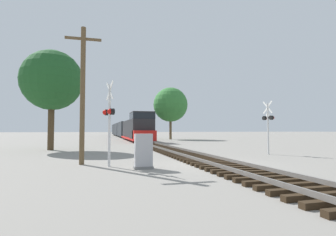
% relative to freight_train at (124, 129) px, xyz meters
% --- Properties ---
extents(ground_plane, '(400.00, 400.00, 0.00)m').
position_rel_freight_train_xyz_m(ground_plane, '(0.00, -50.49, -1.83)').
color(ground_plane, gray).
extents(rail_track_bed, '(2.60, 160.00, 0.31)m').
position_rel_freight_train_xyz_m(rail_track_bed, '(0.00, -50.49, -1.70)').
color(rail_track_bed, black).
rests_on(rail_track_bed, ground).
extents(freight_train, '(2.97, 62.19, 4.17)m').
position_rel_freight_train_xyz_m(freight_train, '(0.00, 0.00, 0.00)').
color(freight_train, '#232326').
rests_on(freight_train, ground).
extents(crossing_signal_near, '(0.56, 1.01, 4.10)m').
position_rel_freight_train_xyz_m(crossing_signal_near, '(-5.17, -50.07, 0.57)').
color(crossing_signal_near, silver).
rests_on(crossing_signal_near, ground).
extents(crossing_signal_far, '(0.41, 1.01, 3.82)m').
position_rel_freight_train_xyz_m(crossing_signal_far, '(6.05, -46.62, 0.51)').
color(crossing_signal_far, silver).
rests_on(crossing_signal_far, ground).
extents(relay_cabinet, '(0.86, 0.51, 1.57)m').
position_rel_freight_train_xyz_m(relay_cabinet, '(-3.68, -51.15, -1.06)').
color(relay_cabinet, slate).
rests_on(relay_cabinet, ground).
extents(utility_pole, '(1.80, 0.25, 7.02)m').
position_rel_freight_train_xyz_m(utility_pole, '(-6.46, -48.97, 1.84)').
color(utility_pole, brown).
rests_on(utility_pole, ground).
extents(tree_far_right, '(5.24, 5.24, 8.71)m').
position_rel_freight_train_xyz_m(tree_far_right, '(-9.69, -38.34, 4.23)').
color(tree_far_right, '#473521').
rests_on(tree_far_right, ground).
extents(tree_mid_background, '(6.30, 6.30, 9.54)m').
position_rel_freight_train_xyz_m(tree_mid_background, '(6.99, -16.55, 4.54)').
color(tree_mid_background, brown).
rests_on(tree_mid_background, ground).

